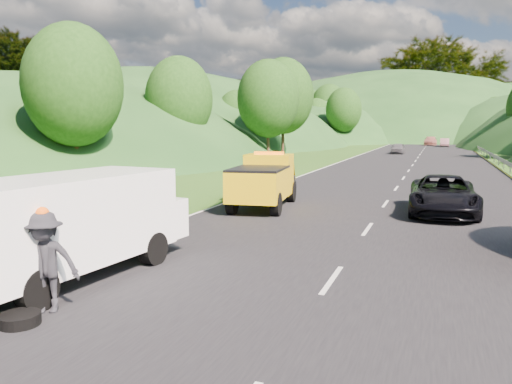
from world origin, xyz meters
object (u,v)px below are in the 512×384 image
at_px(woman, 143,237).
at_px(child, 137,247).
at_px(tow_truck, 264,181).
at_px(white_van, 72,221).
at_px(suitcase, 132,224).
at_px(spare_tire, 20,326).
at_px(passing_suv, 442,214).
at_px(worker, 48,313).

height_order(woman, child, woman).
xyz_separation_m(tow_truck, child, (-1.19, -7.94, -1.16)).
bearing_deg(child, white_van, -68.59).
relative_size(tow_truck, suitcase, 10.22).
distance_m(tow_truck, spare_tire, 13.70).
bearing_deg(white_van, tow_truck, 91.37).
relative_size(white_van, passing_suv, 1.26).
xyz_separation_m(worker, spare_tire, (-0.00, -0.67, 0.00)).
xyz_separation_m(woman, passing_suv, (8.92, 7.70, 0.00)).
distance_m(tow_truck, suitcase, 6.79).
bearing_deg(tow_truck, white_van, -101.12).
xyz_separation_m(white_van, child, (-0.40, 3.12, -1.35)).
relative_size(child, spare_tire, 1.33).
bearing_deg(worker, tow_truck, 65.34).
bearing_deg(spare_tire, child, 103.66).
bearing_deg(tow_truck, woman, -110.92).
bearing_deg(suitcase, woman, -35.26).
distance_m(suitcase, passing_suv, 12.06).
distance_m(child, passing_suv, 12.20).
relative_size(spare_tire, passing_suv, 0.13).
bearing_deg(tow_truck, passing_suv, -0.07).
bearing_deg(passing_suv, woman, -141.06).
bearing_deg(suitcase, spare_tire, -70.11).
bearing_deg(worker, white_van, 91.67).
xyz_separation_m(tow_truck, passing_suv, (7.24, 0.88, -1.16)).
distance_m(woman, worker, 6.45).
bearing_deg(spare_tire, tow_truck, 90.83).
height_order(tow_truck, white_van, white_van).
relative_size(tow_truck, worker, 3.00).
relative_size(worker, suitcase, 3.41).
bearing_deg(passing_suv, worker, -118.75).
bearing_deg(tow_truck, suitcase, -118.64).
height_order(white_van, worker, white_van).
bearing_deg(spare_tire, white_van, 110.87).
relative_size(woman, suitcase, 2.72).
height_order(white_van, child, white_van).
distance_m(child, spare_tire, 5.88).
distance_m(tow_truck, white_van, 11.09).
bearing_deg(worker, passing_suv, 37.55).
distance_m(tow_truck, child, 8.11).
bearing_deg(worker, spare_tire, -115.64).
bearing_deg(tow_truck, spare_tire, -96.18).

